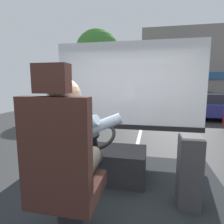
{
  "coord_description": "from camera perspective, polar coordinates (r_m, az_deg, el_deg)",
  "views": [
    {
      "loc": [
        0.4,
        -1.63,
        1.91
      ],
      "look_at": [
        -0.13,
        0.88,
        1.53
      ],
      "focal_mm": 30.62,
      "sensor_mm": 36.0,
      "label": 1
    }
  ],
  "objects": [
    {
      "name": "ground",
      "position": [
        10.61,
        9.43,
        -2.08
      ],
      "size": [
        18.0,
        44.0,
        0.06
      ],
      "color": "#323232"
    },
    {
      "name": "driver_seat",
      "position": [
        1.48,
        -14.23,
        -17.95
      ],
      "size": [
        0.48,
        0.48,
        1.38
      ],
      "color": "black",
      "rests_on": "bus_floor"
    },
    {
      "name": "bus_driver",
      "position": [
        1.51,
        -12.52,
        -9.25
      ],
      "size": [
        0.75,
        0.52,
        0.78
      ],
      "color": "#332D28",
      "rests_on": "driver_seat"
    },
    {
      "name": "steering_console",
      "position": [
        2.63,
        -2.5,
        -14.69
      ],
      "size": [
        1.1,
        0.97,
        0.84
      ],
      "color": "black",
      "rests_on": "bus_floor"
    },
    {
      "name": "fare_box",
      "position": [
        2.18,
        22.06,
        -16.12
      ],
      "size": [
        0.22,
        0.25,
        0.75
      ],
      "color": "#333338",
      "rests_on": "bus_floor"
    },
    {
      "name": "windshield_panel",
      "position": [
        3.28,
        4.8,
        4.79
      ],
      "size": [
        2.5,
        0.08,
        1.48
      ],
      "color": "silver"
    },
    {
      "name": "street_tree",
      "position": [
        13.82,
        -4.35,
        17.31
      ],
      "size": [
        3.03,
        3.03,
        5.57
      ],
      "color": "#4C3828",
      "rests_on": "ground"
    },
    {
      "name": "shop_building",
      "position": [
        21.85,
        26.45,
        11.73
      ],
      "size": [
        12.74,
        5.55,
        6.92
      ],
      "color": "gray",
      "rests_on": "ground"
    },
    {
      "name": "parked_car_blue",
      "position": [
        12.25,
        27.44,
        1.89
      ],
      "size": [
        1.89,
        3.87,
        1.35
      ],
      "color": "navy",
      "rests_on": "ground"
    },
    {
      "name": "parked_car_black",
      "position": [
        16.89,
        24.59,
        3.52
      ],
      "size": [
        1.77,
        3.99,
        1.28
      ],
      "color": "black",
      "rests_on": "ground"
    },
    {
      "name": "parked_car_white",
      "position": [
        21.53,
        20.6,
        4.79
      ],
      "size": [
        1.77,
        4.47,
        1.36
      ],
      "color": "silver",
      "rests_on": "ground"
    }
  ]
}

